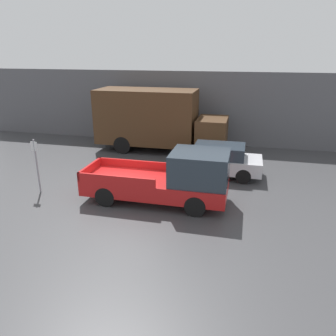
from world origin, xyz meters
The scene contains 6 objects.
ground_plane centered at (0.00, 0.00, 0.00)m, with size 60.00×60.00×0.00m, color #3D3D3F.
building_wall centered at (0.00, 9.36, 2.31)m, with size 28.00×0.15×4.62m.
pickup_truck centered at (1.93, 0.06, 1.02)m, with size 5.76×2.08×2.21m.
car centered at (3.42, 3.64, 0.79)m, with size 4.34×1.87×1.55m.
delivery_truck centered at (-0.70, 7.15, 1.95)m, with size 7.78×2.61×3.67m.
parking_sign centered at (-3.81, -0.29, 1.34)m, with size 0.30×0.07×2.38m.
Camera 1 is at (4.66, -11.68, 5.81)m, focal length 35.00 mm.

